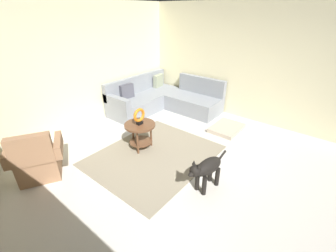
{
  "coord_description": "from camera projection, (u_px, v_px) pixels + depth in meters",
  "views": [
    {
      "loc": [
        -2.46,
        -1.75,
        2.5
      ],
      "look_at": [
        0.45,
        0.6,
        0.55
      ],
      "focal_mm": 23.99,
      "sensor_mm": 36.0,
      "label": 1
    }
  ],
  "objects": [
    {
      "name": "sectional_couch",
      "position": [
        163.0,
        99.0,
        6.19
      ],
      "size": [
        2.2,
        2.25,
        0.88
      ],
      "color": "gray",
      "rests_on": "ground_plane"
    },
    {
      "name": "torus_sculpture",
      "position": [
        139.0,
        116.0,
        4.23
      ],
      "size": [
        0.28,
        0.08,
        0.33
      ],
      "color": "black",
      "rests_on": "side_table"
    },
    {
      "name": "ground_plane",
      "position": [
        179.0,
        176.0,
        3.85
      ],
      "size": [
        6.0,
        6.0,
        0.1
      ],
      "primitive_type": "cube",
      "color": "beige"
    },
    {
      "name": "dog_bed_mat",
      "position": [
        227.0,
        128.0,
        5.22
      ],
      "size": [
        0.8,
        0.6,
        0.09
      ],
      "primitive_type": "cube",
      "color": "#B2A38E",
      "rests_on": "ground_plane"
    },
    {
      "name": "armchair",
      "position": [
        38.0,
        160.0,
        3.64
      ],
      "size": [
        0.99,
        0.91,
        0.88
      ],
      "rotation": [
        0.0,
        0.0,
        -0.51
      ],
      "color": "#936B4C",
      "rests_on": "ground_plane"
    },
    {
      "name": "side_table",
      "position": [
        140.0,
        130.0,
        4.37
      ],
      "size": [
        0.6,
        0.6,
        0.54
      ],
      "color": "brown",
      "rests_on": "ground_plane"
    },
    {
      "name": "dog",
      "position": [
        207.0,
        169.0,
        3.36
      ],
      "size": [
        0.84,
        0.31,
        0.63
      ],
      "rotation": [
        0.0,
        0.0,
        1.4
      ],
      "color": "black",
      "rests_on": "ground_plane"
    },
    {
      "name": "area_rug",
      "position": [
        154.0,
        155.0,
        4.32
      ],
      "size": [
        2.3,
        1.9,
        0.01
      ],
      "primitive_type": "cube",
      "color": "gray",
      "rests_on": "ground_plane"
    },
    {
      "name": "wall_back",
      "position": [
        71.0,
        69.0,
        4.84
      ],
      "size": [
        6.0,
        0.12,
        2.7
      ],
      "primitive_type": "cube",
      "color": "beige",
      "rests_on": "ground_plane"
    },
    {
      "name": "wall_right",
      "position": [
        255.0,
        65.0,
        5.24
      ],
      "size": [
        0.12,
        6.0,
        2.7
      ],
      "primitive_type": "cube",
      "color": "beige",
      "rests_on": "ground_plane"
    }
  ]
}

